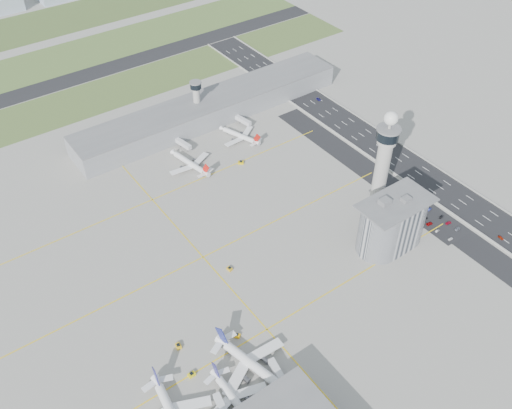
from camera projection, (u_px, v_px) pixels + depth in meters
ground at (293, 259)px, 316.62m from camera, size 1000.00×1000.00×0.00m
grass_strip_0 at (94, 98)px, 444.75m from camera, size 480.00×50.00×0.08m
grass_strip_1 at (58, 61)px, 490.38m from camera, size 480.00×60.00×0.08m
grass_strip_2 at (27, 28)px, 539.05m from camera, size 480.00×70.00×0.08m
runway at (75, 79)px, 467.25m from camera, size 480.00×22.00×0.10m
highway at (433, 182)px, 366.76m from camera, size 28.00×500.00×0.10m
barrier_left at (418, 190)px, 360.29m from camera, size 0.60×500.00×1.20m
barrier_right at (447, 174)px, 372.51m from camera, size 0.60×500.00×1.20m
landside_road at (418, 206)px, 349.78m from camera, size 18.00×260.00×0.08m
parking_lot at (430, 218)px, 341.60m from camera, size 20.00×44.00×0.10m
taxiway_line_h_0 at (267, 329)px, 280.92m from camera, size 260.00×0.60×0.01m
taxiway_line_h_1 at (203, 257)px, 317.42m from camera, size 260.00×0.60×0.01m
taxiway_line_h_2 at (152, 200)px, 353.92m from camera, size 260.00×0.60×0.01m
taxiway_line_v at (203, 257)px, 317.42m from camera, size 0.60×260.00×0.01m
control_tower at (384, 156)px, 329.67m from camera, size 14.00×14.00×64.50m
secondary_tower at (197, 98)px, 408.50m from camera, size 8.60×8.60×31.90m
admin_building at (392, 223)px, 315.78m from camera, size 42.00×24.00×33.50m
terminal_pier at (211, 108)px, 418.88m from camera, size 210.00×32.00×15.80m
airplane_near_b at (236, 400)px, 246.82m from camera, size 32.76×38.42×10.67m
airplane_near_c at (254, 362)px, 259.55m from camera, size 48.60×53.69×12.84m
airplane_far_a at (189, 160)px, 375.76m from camera, size 38.41×42.97×10.59m
airplane_far_b at (239, 133)px, 400.08m from camera, size 39.80×43.04×9.84m
jet_bridge_near_2 at (285, 386)px, 254.50m from camera, size 5.39×14.31×5.70m
jet_bridge_far_0 at (177, 141)px, 395.91m from camera, size 5.39×14.31×5.70m
jet_bridge_far_1 at (237, 118)px, 417.72m from camera, size 5.39×14.31×5.70m
tug_0 at (192, 374)px, 261.09m from camera, size 3.39×2.36×1.95m
tug_1 at (178, 346)px, 272.66m from camera, size 2.89×3.76×1.98m
tug_2 at (237, 335)px, 277.22m from camera, size 3.63×3.85×1.84m
tug_3 at (230, 269)px, 309.85m from camera, size 2.57×3.33×1.75m
tug_4 at (193, 165)px, 378.55m from camera, size 4.43×4.09×2.12m
tug_5 at (241, 162)px, 380.94m from camera, size 4.41×4.12×2.11m
car_lot_0 at (451, 239)px, 327.39m from camera, size 3.40×1.49×1.14m
car_lot_1 at (437, 231)px, 332.48m from camera, size 3.55×1.63×1.13m
car_lot_2 at (429, 224)px, 336.89m from camera, size 4.38×2.45×1.16m
car_lot_3 at (424, 218)px, 340.31m from camera, size 4.70×2.40×1.31m
car_lot_4 at (411, 209)px, 346.87m from camera, size 3.89×1.98×1.27m
car_lot_5 at (403, 204)px, 350.14m from camera, size 3.53×1.51×1.13m
car_lot_6 at (458, 229)px, 333.75m from camera, size 4.39×2.42×1.16m
car_lot_7 at (448, 223)px, 337.47m from camera, size 4.15×2.11×1.16m
car_lot_8 at (441, 217)px, 341.42m from camera, size 3.86×1.97×1.26m
car_lot_9 at (429, 209)px, 346.53m from camera, size 3.50×1.71×1.10m
car_lot_10 at (423, 204)px, 350.13m from camera, size 4.58×2.55×1.21m
car_lot_11 at (416, 198)px, 354.21m from camera, size 4.11×2.03×1.15m
car_hw_0 at (501, 238)px, 328.11m from camera, size 1.64×3.58×1.19m
car_hw_1 at (386, 152)px, 390.41m from camera, size 1.48×4.01×1.31m
car_hw_2 at (319, 99)px, 442.08m from camera, size 2.60×4.68×1.24m
car_hw_4 at (259, 73)px, 473.32m from camera, size 1.56×3.40×1.13m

